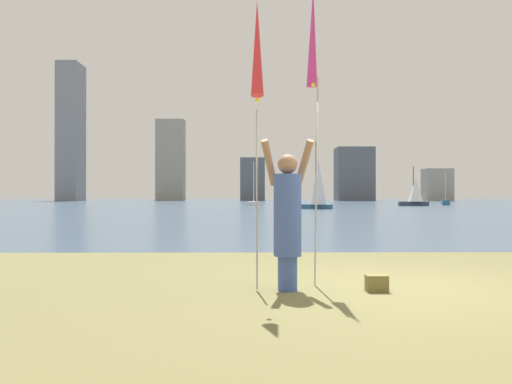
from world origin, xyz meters
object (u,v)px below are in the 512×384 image
object	(u,v)px
kite_flag_right	(313,43)
bag	(377,283)
person	(287,216)
sailboat_0	(318,184)
sailboat_4	(446,202)
sailboat_6	(254,202)
sailboat_3	(415,192)
kite_flag_left	(257,54)

from	to	relation	value
kite_flag_right	bag	distance (m)	3.49
person	kite_flag_right	distance (m)	2.56
person	bag	xyz separation A→B (m)	(1.16, -0.10, -0.88)
kite_flag_right	sailboat_0	distance (m)	36.06
sailboat_4	bag	bearing A→B (deg)	-112.10
sailboat_6	sailboat_3	bearing A→B (deg)	-8.14
person	bag	size ratio (longest dim) A/B	7.07
kite_flag_left	sailboat_4	bearing A→B (deg)	66.52
sailboat_3	kite_flag_left	bearing A→B (deg)	-110.28
kite_flag_left	person	bearing A→B (deg)	40.18
person	kite_flag_left	bearing A→B (deg)	-149.07
kite_flag_right	sailboat_0	world-z (taller)	sailboat_0
sailboat_0	sailboat_4	size ratio (longest dim) A/B	1.48
bag	sailboat_6	bearing A→B (deg)	91.65
bag	sailboat_0	world-z (taller)	sailboat_0
sailboat_4	kite_flag_right	bearing A→B (deg)	-113.09
person	sailboat_4	bearing A→B (deg)	57.51
kite_flag_left	bag	size ratio (longest dim) A/B	13.21
kite_flag_right	sailboat_3	world-z (taller)	kite_flag_right
bag	sailboat_4	distance (m)	55.39
sailboat_6	kite_flag_right	bearing A→B (deg)	-89.21
person	kite_flag_right	xyz separation A→B (m)	(0.40, 0.57, 2.47)
person	sailboat_3	world-z (taller)	sailboat_3
kite_flag_right	sailboat_4	world-z (taller)	kite_flag_right
kite_flag_left	sailboat_3	bearing A→B (deg)	69.72
person	kite_flag_right	world-z (taller)	kite_flag_right
kite_flag_right	sailboat_4	bearing A→B (deg)	66.91
sailboat_0	sailboat_3	bearing A→B (deg)	42.20
bag	sailboat_3	distance (m)	49.84
person	bag	distance (m)	1.46
person	sailboat_0	world-z (taller)	sailboat_0
person	sailboat_0	xyz separation A→B (m)	(5.20, 36.29, 1.15)
kite_flag_left	sailboat_6	bearing A→B (deg)	89.84
person	sailboat_6	distance (m)	49.59
sailboat_6	person	bearing A→B (deg)	-89.69
sailboat_0	kite_flag_right	bearing A→B (deg)	-97.65
sailboat_3	sailboat_4	xyz separation A→B (m)	(4.87, 4.12, -1.18)
sailboat_4	sailboat_0	bearing A→B (deg)	-138.37
person	sailboat_4	world-z (taller)	sailboat_4
kite_flag_left	sailboat_3	size ratio (longest dim) A/B	0.88
sailboat_0	sailboat_6	world-z (taller)	sailboat_0
sailboat_0	sailboat_4	xyz separation A→B (m)	(16.79, 14.93, -1.82)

